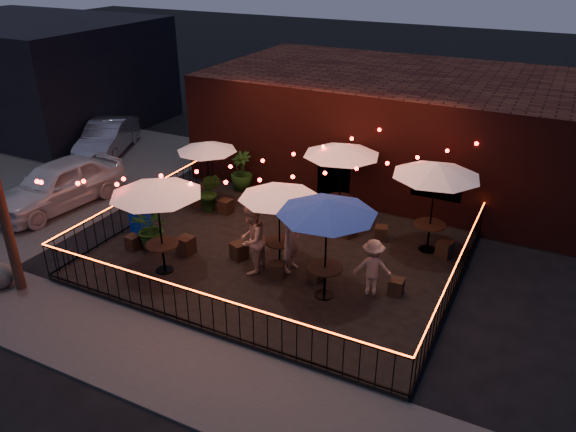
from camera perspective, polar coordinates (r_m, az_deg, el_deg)
name	(u,v)px	position (r m, az deg, el deg)	size (l,w,h in m)	color
ground	(245,292)	(15.09, -4.38, -7.66)	(110.00, 110.00, 0.00)	black
patio	(280,255)	(16.53, -0.83, -4.02)	(10.00, 8.00, 0.15)	black
sidewalk	(169,365)	(12.99, -11.97, -14.56)	(18.00, 2.50, 0.05)	#3F3C3A
parking_lot	(43,168)	(25.16, -23.61, 4.45)	(11.00, 12.00, 0.02)	#3F3C3A
brick_building	(398,125)	(22.33, 11.14, 9.03)	(14.00, 8.00, 4.00)	black
background_building	(28,71)	(32.08, -24.89, 13.23)	(12.00, 9.00, 5.00)	black
fence_front	(200,311)	(13.36, -8.92, -9.48)	(10.00, 0.04, 1.04)	black
fence_left	(144,205)	(18.85, -14.44, 1.10)	(0.04, 8.00, 1.04)	black
fence_right	(455,280)	(14.90, 16.56, -6.26)	(0.04, 8.00, 1.04)	black
festoon_lights	(242,176)	(15.67, -4.68, 4.09)	(10.02, 8.72, 1.32)	#FF1712
cafe_table_0	(156,189)	(14.92, -13.28, 2.70)	(2.93, 2.93, 2.70)	black
cafe_table_1	(207,147)	(19.05, -8.26, 6.94)	(2.65, 2.65, 2.25)	black
cafe_table_2	(279,193)	(14.89, -0.91, 2.37)	(2.51, 2.51, 2.44)	black
cafe_table_3	(342,150)	(17.49, 5.47, 6.67)	(2.73, 2.73, 2.67)	black
cafe_table_4	(327,208)	(13.43, 3.99, 0.84)	(3.05, 3.05, 2.74)	black
cafe_table_5	(437,171)	(16.12, 14.87, 4.48)	(2.93, 2.93, 2.76)	black
bistro_chair_0	(133,242)	(17.24, -15.46, -2.60)	(0.36, 0.36, 0.43)	black
bistro_chair_1	(186,245)	(16.65, -10.33, -2.94)	(0.43, 0.43, 0.51)	black
bistro_chair_2	(199,201)	(19.55, -9.05, 1.54)	(0.34, 0.34, 0.41)	black
bistro_chair_3	(226,206)	(18.92, -6.34, 0.98)	(0.40, 0.40, 0.47)	black
bistro_chair_4	(239,251)	(16.17, -4.99, -3.55)	(0.41, 0.41, 0.49)	black
bistro_chair_5	(277,270)	(15.31, -1.07, -5.47)	(0.35, 0.35, 0.41)	black
bistro_chair_6	(310,216)	(18.14, 2.25, 0.04)	(0.43, 0.43, 0.51)	black
bistro_chair_7	(348,230)	(17.40, 6.16, -1.42)	(0.38, 0.38, 0.44)	black
bistro_chair_8	(317,272)	(15.18, 2.97, -5.72)	(0.38, 0.38, 0.45)	black
bistro_chair_9	(396,287)	(14.84, 10.92, -7.07)	(0.37, 0.37, 0.43)	black
bistro_chair_10	(381,233)	(17.37, 9.44, -1.71)	(0.37, 0.37, 0.44)	black
bistro_chair_11	(445,249)	(16.84, 15.66, -3.23)	(0.41, 0.41, 0.49)	black
patron_a	(291,239)	(15.26, 0.29, -2.37)	(0.69, 0.45, 1.89)	tan
patron_b	(251,239)	(15.18, -3.74, -2.39)	(0.96, 0.75, 1.98)	beige
patron_c	(372,267)	(14.48, 8.57, -5.19)	(1.00, 0.57, 1.54)	tan
potted_shrub_a	(153,229)	(17.00, -13.60, -1.25)	(1.12, 0.97, 1.24)	#143A0D
potted_shrub_b	(210,192)	(18.93, -7.96, 2.42)	(0.77, 0.62, 1.39)	#1B3411
potted_shrub_c	(241,171)	(20.56, -4.77, 4.59)	(0.80, 0.80, 1.43)	#173B13
cooler	(140,220)	(18.06, -14.78, -0.40)	(0.72, 0.59, 0.84)	#092EAB
car_white	(58,184)	(20.99, -22.34, 2.99)	(1.94, 4.83, 1.65)	silver
car_silver	(107,137)	(25.82, -17.89, 7.60)	(1.53, 4.38, 1.44)	gray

